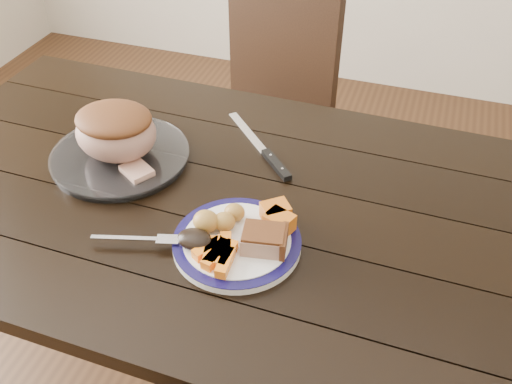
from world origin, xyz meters
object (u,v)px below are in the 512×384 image
(chair_far, at_px, (264,108))
(pork_slice, at_px, (264,240))
(roast_joint, at_px, (116,133))
(fork, at_px, (142,239))
(carving_knife, at_px, (269,156))
(dining_table, at_px, (226,227))
(dinner_plate, at_px, (237,243))
(serving_platter, at_px, (121,157))

(chair_far, relative_size, pork_slice, 11.06)
(roast_joint, bearing_deg, fork, -52.98)
(fork, distance_m, roast_joint, 0.31)
(carving_knife, bearing_deg, chair_far, 154.91)
(fork, xyz_separation_m, carving_knife, (0.15, 0.37, -0.01))
(dining_table, height_order, chair_far, chair_far)
(fork, bearing_deg, pork_slice, -2.47)
(chair_far, height_order, roast_joint, chair_far)
(pork_slice, bearing_deg, dinner_plate, 175.24)
(chair_far, relative_size, fork, 5.30)
(fork, height_order, roast_joint, roast_joint)
(pork_slice, distance_m, roast_joint, 0.46)
(dining_table, height_order, carving_knife, carving_knife)
(serving_platter, bearing_deg, roast_joint, 90.00)
(chair_far, distance_m, roast_joint, 0.77)
(roast_joint, height_order, carving_knife, roast_joint)
(pork_slice, height_order, fork, pork_slice)
(serving_platter, height_order, carving_knife, serving_platter)
(carving_knife, bearing_deg, dinner_plate, -38.52)
(carving_knife, bearing_deg, serving_platter, -113.98)
(chair_far, bearing_deg, serving_platter, 94.17)
(pork_slice, distance_m, carving_knife, 0.32)
(dinner_plate, bearing_deg, roast_joint, 153.34)
(fork, bearing_deg, serving_platter, 111.05)
(dining_table, relative_size, fork, 9.20)
(roast_joint, bearing_deg, carving_knife, 20.05)
(dinner_plate, bearing_deg, serving_platter, 153.34)
(dining_table, height_order, roast_joint, roast_joint)
(chair_far, relative_size, dinner_plate, 3.59)
(serving_platter, distance_m, pork_slice, 0.46)
(serving_platter, bearing_deg, dinner_plate, -26.66)
(pork_slice, bearing_deg, carving_knife, 105.69)
(fork, bearing_deg, dinner_plate, 3.00)
(serving_platter, relative_size, carving_knife, 1.31)
(dining_table, bearing_deg, pork_slice, -45.95)
(dining_table, xyz_separation_m, fork, (-0.10, -0.20, 0.11))
(serving_platter, relative_size, pork_slice, 3.82)
(chair_far, height_order, dinner_plate, chair_far)
(dining_table, height_order, fork, fork)
(dining_table, height_order, dinner_plate, dinner_plate)
(dinner_plate, height_order, roast_joint, roast_joint)
(fork, bearing_deg, carving_knife, 51.75)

